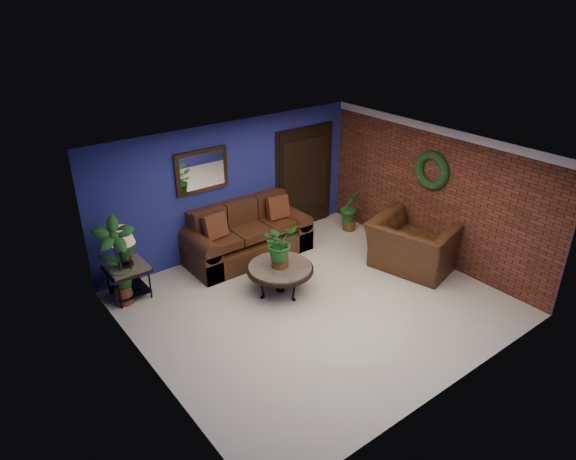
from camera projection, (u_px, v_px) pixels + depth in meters
floor at (316, 304)px, 8.35m from camera, size 5.50×5.50×0.00m
wall_back at (231, 188)px, 9.59m from camera, size 5.50×0.04×2.50m
wall_left at (147, 296)px, 6.30m from camera, size 0.04×5.00×2.50m
wall_right_brick at (433, 194)px, 9.30m from camera, size 0.04×5.00×2.50m
ceiling at (320, 156)px, 7.26m from camera, size 5.50×5.00×0.02m
crown_molding at (440, 130)px, 8.77m from camera, size 0.03×5.00×0.14m
wall_mirror at (202, 171)px, 9.03m from camera, size 1.02×0.06×0.77m
closet_door at (304, 179)px, 10.61m from camera, size 1.44×0.06×2.18m
wreath at (432, 171)px, 9.11m from camera, size 0.16×0.72×0.72m
sofa at (246, 238)px, 9.70m from camera, size 2.36×1.02×1.06m
coffee_table at (280, 269)px, 8.52m from camera, size 1.12×1.12×0.48m
end_table at (127, 273)px, 8.36m from camera, size 0.64×0.64×0.59m
table_lamp at (123, 242)px, 8.12m from camera, size 0.40×0.40×0.66m
side_chair at (262, 221)px, 9.85m from camera, size 0.50×0.50×1.03m
armchair at (413, 245)px, 9.21m from camera, size 1.56×1.69×0.93m
coffee_plant at (280, 244)px, 8.31m from camera, size 0.57×0.50×0.76m
floor_plant at (350, 209)px, 10.64m from camera, size 0.48×0.43×0.89m
tall_plant at (118, 259)px, 8.05m from camera, size 0.75×0.61×1.49m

